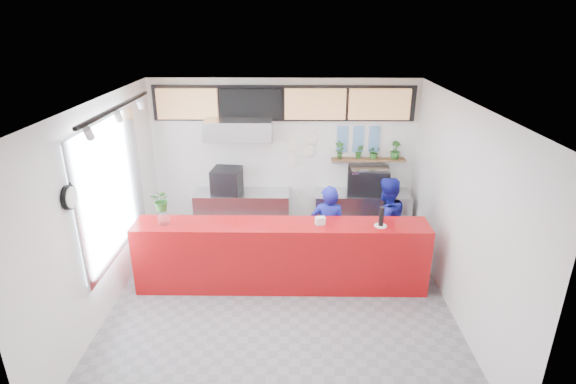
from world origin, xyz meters
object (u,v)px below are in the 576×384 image
at_px(espresso_machine, 368,181).
at_px(staff_center, 328,230).
at_px(pepper_mill, 381,216).
at_px(staff_right, 385,224).
at_px(service_counter, 281,255).
at_px(panini_oven, 227,181).

height_order(espresso_machine, staff_center, staff_center).
bearing_deg(pepper_mill, staff_right, 72.92).
bearing_deg(service_counter, staff_right, 20.13).
distance_m(espresso_machine, staff_right, 1.23).
xyz_separation_m(espresso_machine, pepper_mill, (-0.09, -1.87, 0.12)).
relative_size(service_counter, pepper_mill, 15.25).
xyz_separation_m(staff_center, pepper_mill, (0.74, -0.52, 0.49)).
relative_size(espresso_machine, staff_center, 0.49).
distance_m(service_counter, staff_right, 1.84).
bearing_deg(panini_oven, staff_center, -29.86).
xyz_separation_m(service_counter, espresso_machine, (1.59, 1.80, 0.59)).
xyz_separation_m(panini_oven, staff_right, (2.78, -1.17, -0.32)).
bearing_deg(service_counter, staff_center, 30.95).
bearing_deg(espresso_machine, pepper_mill, -86.86).
xyz_separation_m(panini_oven, pepper_mill, (2.57, -1.87, 0.13)).
bearing_deg(espresso_machine, service_counter, -125.39).
relative_size(service_counter, staff_center, 2.90).
distance_m(staff_center, staff_right, 0.97).
distance_m(staff_right, pepper_mill, 0.85).
xyz_separation_m(espresso_machine, staff_right, (0.12, -1.17, -0.33)).
xyz_separation_m(staff_center, staff_right, (0.95, 0.17, 0.04)).
relative_size(panini_oven, staff_center, 0.34).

